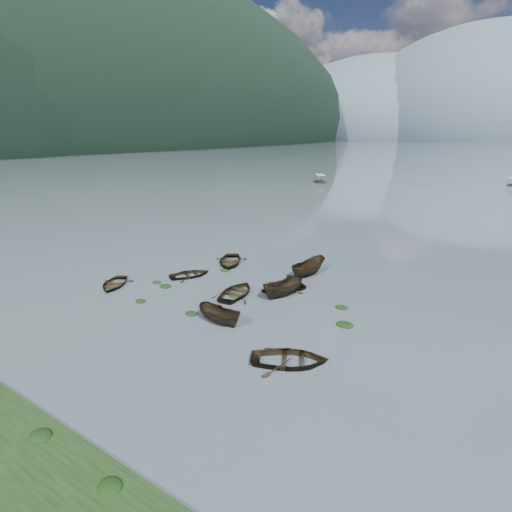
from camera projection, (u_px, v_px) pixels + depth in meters
The scene contains 22 objects.
ground_plane at pixel (168, 320), 30.10m from camera, with size 2400.00×2400.00×0.00m, color #4B565D.
left_ridge_far at pixel (35, 144), 482.64m from camera, with size 560.00×1400.00×380.00m, color black.
haze_mtn_a at pixel (380, 139), 883.78m from camera, with size 520.00×520.00×280.00m, color #475666.
haze_mtn_b at pixel (482, 140), 778.13m from camera, with size 520.00×520.00×340.00m, color #475666.
rowboat_0 at pixel (114, 286), 36.83m from camera, with size 2.89×4.04×0.84m, color black.
rowboat_1 at pixel (190, 276), 39.30m from camera, with size 2.86×4.00×0.83m, color black.
rowboat_2 at pixel (220, 323), 29.71m from camera, with size 1.50×3.99×1.54m, color black.
rowboat_3 at pixel (237, 295), 34.82m from camera, with size 3.32×4.65×0.96m, color black.
rowboat_4 at pixel (290, 364), 24.47m from camera, with size 3.40×4.76×0.99m, color black.
rowboat_5 at pixel (283, 296), 34.60m from camera, with size 1.68×4.45×1.72m, color black.
rowboat_6 at pixel (230, 264), 43.08m from camera, with size 3.53×4.94×1.02m, color black.
rowboat_7 at pixel (282, 290), 35.84m from camera, with size 3.00×4.20×0.87m, color black.
rowboat_8 at pixel (308, 275), 39.68m from camera, with size 1.77×4.72×1.82m, color black.
weed_clump_0 at pixel (165, 287), 36.66m from camera, with size 1.17×0.96×0.26m, color black.
weed_clump_1 at pixel (141, 302), 33.44m from camera, with size 0.99×0.79×0.22m, color black.
weed_clump_2 at pixel (191, 314), 31.13m from camera, with size 1.07×0.86×0.23m, color black.
weed_clump_3 at pixel (233, 297), 34.41m from camera, with size 0.78×0.65×0.17m, color black.
weed_clump_4 at pixel (345, 325), 29.31m from camera, with size 1.32×1.04×0.27m, color black.
weed_clump_5 at pixel (157, 283), 37.68m from camera, with size 0.96×0.78×0.20m, color black.
weed_clump_6 at pixel (225, 271), 40.93m from camera, with size 1.04×0.87×0.22m, color black.
weed_clump_7 at pixel (342, 308), 32.22m from camera, with size 1.09×0.87×0.24m, color black.
pontoon_left at pixel (320, 183), 113.46m from camera, with size 2.30×5.51×2.11m, color black, non-canonical shape.
Camera 1 is at (20.63, -19.09, 13.55)m, focal length 28.00 mm.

